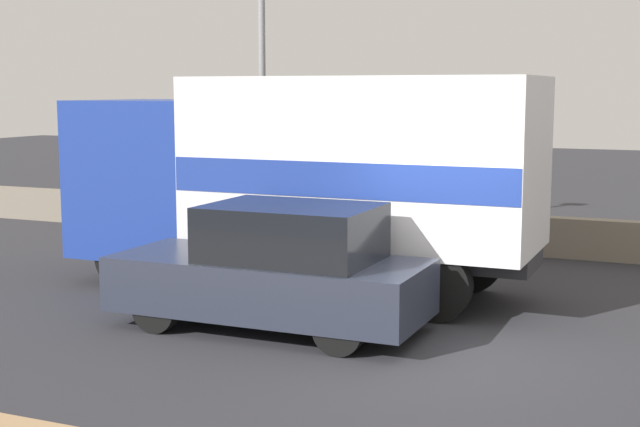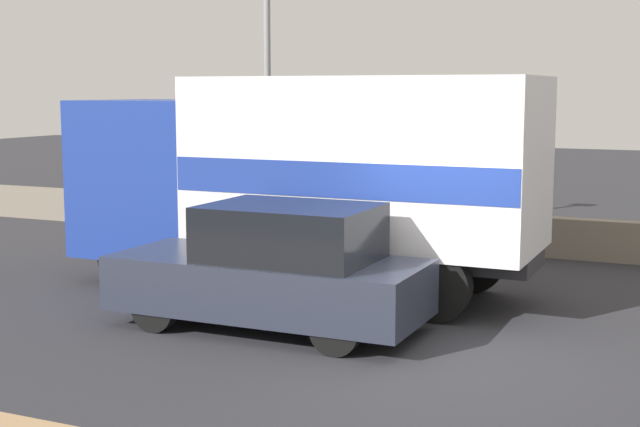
% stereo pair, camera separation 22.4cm
% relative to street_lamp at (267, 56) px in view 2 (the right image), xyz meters
% --- Properties ---
extents(ground_plane, '(80.00, 80.00, 0.00)m').
position_rel_street_lamp_xyz_m(ground_plane, '(5.38, -6.42, -3.91)').
color(ground_plane, '#2D2D33').
extents(stone_wall_backdrop, '(60.00, 0.35, 0.77)m').
position_rel_street_lamp_xyz_m(stone_wall_backdrop, '(5.38, 0.68, -3.52)').
color(stone_wall_backdrop, gray).
rests_on(stone_wall_backdrop, ground_plane).
extents(street_lamp, '(0.56, 0.28, 6.72)m').
position_rel_street_lamp_xyz_m(street_lamp, '(0.00, 0.00, 0.00)').
color(street_lamp, gray).
rests_on(street_lamp, ground_plane).
extents(box_truck, '(7.53, 2.42, 3.41)m').
position_rel_street_lamp_xyz_m(box_truck, '(2.79, -3.92, -1.98)').
color(box_truck, navy).
rests_on(box_truck, ground_plane).
extents(car_hatchback, '(4.25, 1.74, 1.71)m').
position_rel_street_lamp_xyz_m(car_hatchback, '(3.35, -6.24, -3.08)').
color(car_hatchback, '#282D3D').
rests_on(car_hatchback, ground_plane).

